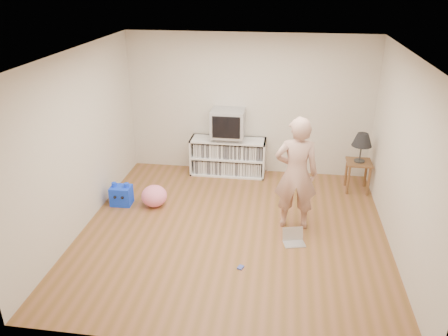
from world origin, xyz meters
name	(u,v)px	position (x,y,z in m)	size (l,w,h in m)	color
ground	(233,231)	(0.00, 0.00, 0.00)	(4.50, 4.50, 0.00)	brown
walls	(234,151)	(0.00, 0.00, 1.30)	(4.52, 4.52, 2.60)	beige
ceiling	(235,54)	(0.00, 0.00, 2.60)	(4.50, 4.50, 0.01)	white
media_unit	(228,156)	(-0.35, 2.04, 0.35)	(1.40, 0.45, 0.70)	white
dvd_deck	(228,137)	(-0.35, 2.02, 0.73)	(0.45, 0.35, 0.07)	gray
crt_tv	(228,123)	(-0.35, 2.02, 1.02)	(0.60, 0.53, 0.50)	#9B9BA0
side_table	(358,169)	(1.99, 1.65, 0.42)	(0.42, 0.42, 0.55)	brown
table_lamp	(362,140)	(1.99, 1.65, 0.94)	(0.34, 0.34, 0.52)	#333333
person	(296,174)	(0.88, 0.29, 0.87)	(0.63, 0.42, 1.74)	tan
laptop	(293,239)	(0.89, -0.16, 0.06)	(0.35, 0.30, 0.21)	silver
playing_cards	(241,267)	(0.21, -0.87, 0.01)	(0.07, 0.09, 0.02)	#4250B1
plush_blue	(121,195)	(-1.94, 0.57, 0.17)	(0.35, 0.31, 0.39)	#0C37FF
plush_pink	(154,196)	(-1.38, 0.60, 0.18)	(0.42, 0.42, 0.36)	pink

